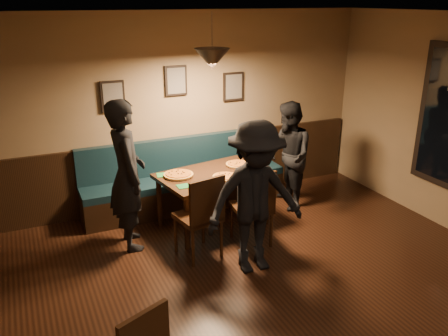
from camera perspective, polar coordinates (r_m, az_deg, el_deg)
name	(u,v)px	position (r m, az deg, el deg)	size (l,w,h in m)	color
ceiling	(332,20)	(3.50, 13.06, 17.30)	(7.00, 7.00, 0.00)	silver
wall_back	(176,111)	(6.81, -5.88, 6.93)	(6.00, 6.00, 0.00)	#8C704F
wainscot	(179,170)	(7.04, -5.54, -0.26)	(5.88, 0.06, 1.00)	black
booth_bench	(185,176)	(6.81, -4.80, -0.98)	(3.00, 0.60, 1.00)	#0F232D
picture_left	(113,96)	(6.50, -13.50, 8.55)	(0.32, 0.04, 0.42)	black
picture_center	(176,81)	(6.70, -5.94, 10.63)	(0.32, 0.04, 0.42)	black
picture_right	(233,86)	(7.06, 1.14, 9.98)	(0.32, 0.04, 0.42)	black
pendant_lamp	(212,59)	(5.80, -1.47, 13.26)	(0.44, 0.44, 0.25)	black
dining_table	(213,200)	(6.30, -1.32, -3.89)	(1.41, 0.91, 0.76)	black
chair_near_left	(198,215)	(5.54, -3.23, -5.77)	(0.47, 0.47, 1.06)	black
chair_near_right	(251,206)	(5.82, 3.39, -4.62)	(0.45, 0.45, 1.02)	black
diner_left	(127,175)	(5.72, -11.81, -0.88)	(0.68, 0.45, 1.87)	black
diner_right	(288,156)	(6.79, 7.90, 1.46)	(0.77, 0.60, 1.58)	black
diner_front	(255,198)	(5.12, 3.88, -3.73)	(1.13, 0.65, 1.76)	black
pizza_a	(178,175)	(6.08, -5.61, -0.82)	(0.39, 0.39, 0.04)	gold
pizza_b	(225,177)	(5.99, 0.16, -1.09)	(0.33, 0.33, 0.04)	#D16127
pizza_c	(238,164)	(6.45, 1.71, 0.48)	(0.33, 0.33, 0.04)	orange
soda_glass	(261,170)	(6.10, 4.56, -0.24)	(0.06, 0.06, 0.14)	black
tabasco_bottle	(252,164)	(6.32, 3.49, 0.49)	(0.03, 0.03, 0.13)	#951104
napkin_a	(163,175)	(6.15, -7.47, -0.85)	(0.17, 0.17, 0.01)	#207A33
napkin_b	(183,186)	(5.76, -5.02, -2.24)	(0.15, 0.15, 0.01)	#1C6930
cutlery_set	(226,183)	(5.83, 0.26, -1.88)	(0.02, 0.19, 0.00)	#B8B8BC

